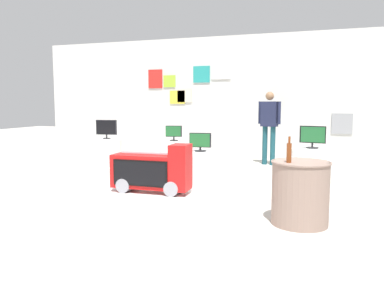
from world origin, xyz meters
name	(u,v)px	position (x,y,z in m)	size (l,w,h in m)	color
ground_plane	(166,211)	(0.00, 0.00, 0.00)	(30.00, 30.00, 0.00)	#B2ADA3
back_wall_display	(244,97)	(0.00, 5.50, 1.64)	(12.26, 0.13, 3.28)	silver
main_display_pedestal	(151,201)	(-0.19, -0.07, 0.13)	(1.43, 1.43, 0.27)	silver
novelty_firetruck_tv	(152,172)	(-0.17, -0.08, 0.55)	(1.10, 0.39, 0.67)	gray
display_pedestal_left_rear	(312,165)	(1.86, 2.72, 0.32)	(0.86, 0.86, 0.63)	silver
tv_on_left_rear	(313,136)	(1.86, 2.71, 0.86)	(0.48, 0.23, 0.42)	black
display_pedestal_center_rear	(174,155)	(-1.12, 3.16, 0.32)	(0.65, 0.65, 0.63)	silver
tv_on_center_rear	(174,133)	(-1.12, 3.15, 0.82)	(0.36, 0.18, 0.34)	black
display_pedestal_right_rear	(107,152)	(-2.82, 3.11, 0.32)	(0.70, 0.70, 0.63)	silver
tv_on_right_rear	(106,128)	(-2.82, 3.11, 0.89)	(0.51, 0.17, 0.45)	black
display_pedestal_far_right	(200,169)	(-0.01, 1.59, 0.32)	(0.89, 0.89, 0.63)	silver
tv_on_far_right	(200,142)	(-0.01, 1.59, 0.81)	(0.39, 0.20, 0.33)	black
side_table_round	(300,192)	(1.78, -0.01, 0.40)	(0.71, 0.71, 0.78)	gray
bottle_on_side_table	(289,152)	(1.64, -0.15, 0.91)	(0.06, 0.06, 0.31)	brown
shopper_browsing_near_truck	(269,122)	(0.83, 4.43, 1.03)	(0.54, 0.29, 1.75)	#194751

